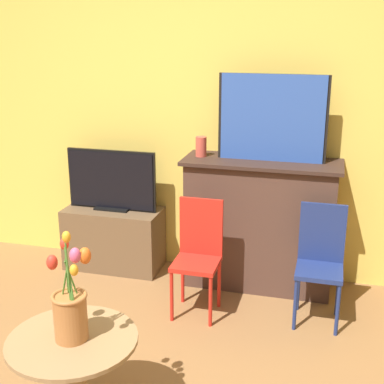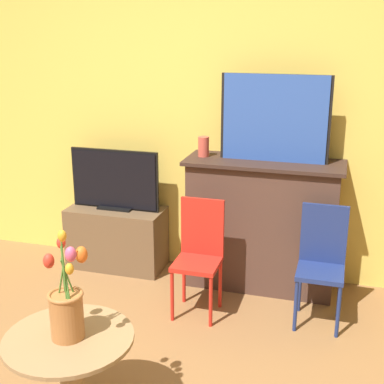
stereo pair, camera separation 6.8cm
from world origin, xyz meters
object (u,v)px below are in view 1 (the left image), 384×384
vase_tulips (70,308)px  chair_blue (320,257)px  tv_monitor (112,181)px  painting (272,118)px  chair_red (198,250)px

vase_tulips → chair_blue: bearing=52.1°
tv_monitor → vase_tulips: 1.82m
chair_blue → vase_tulips: vase_tulips is taller
painting → tv_monitor: painting is taller
tv_monitor → chair_blue: tv_monitor is taller
vase_tulips → painting: bearing=69.3°
vase_tulips → tv_monitor: bearing=107.5°
tv_monitor → vase_tulips: vase_tulips is taller
tv_monitor → vase_tulips: bearing=-72.5°
tv_monitor → chair_red: size_ratio=0.92×
tv_monitor → chair_red: (0.81, -0.49, -0.28)m
vase_tulips → chair_red: bearing=77.9°
painting → chair_blue: painting is taller
tv_monitor → vase_tulips: size_ratio=1.31×
painting → chair_red: bearing=-128.4°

